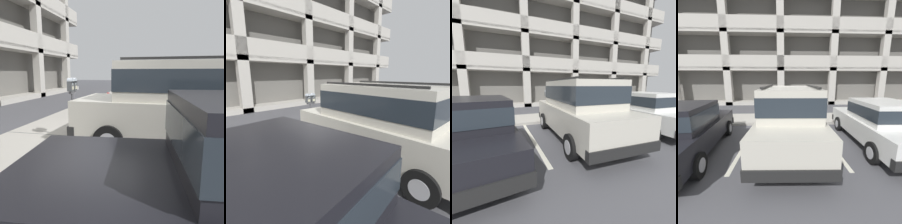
{
  "view_description": "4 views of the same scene",
  "coord_description": "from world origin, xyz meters",
  "views": [
    {
      "loc": [
        -5.05,
        -1.65,
        1.75
      ],
      "look_at": [
        -0.3,
        -0.6,
        0.85
      ],
      "focal_mm": 35.0,
      "sensor_mm": 36.0,
      "label": 1
    },
    {
      "loc": [
        -3.78,
        -4.39,
        2.23
      ],
      "look_at": [
        -0.25,
        -0.92,
        1.16
      ],
      "focal_mm": 28.0,
      "sensor_mm": 36.0,
      "label": 2
    },
    {
      "loc": [
        -2.39,
        -6.69,
        1.81
      ],
      "look_at": [
        -0.08,
        -1.17,
        0.76
      ],
      "focal_mm": 24.0,
      "sensor_mm": 36.0,
      "label": 3
    },
    {
      "loc": [
        -0.17,
        -6.95,
        2.2
      ],
      "look_at": [
        0.15,
        -0.44,
        0.8
      ],
      "focal_mm": 24.0,
      "sensor_mm": 36.0,
      "label": 4
    }
  ],
  "objects": [
    {
      "name": "ground_plane",
      "position": [
        0.0,
        0.0,
        -0.05
      ],
      "size": [
        80.0,
        80.0,
        0.1
      ],
      "color": "#4C4C51"
    },
    {
      "name": "sidewalk",
      "position": [
        0.0,
        1.3,
        0.06
      ],
      "size": [
        40.0,
        2.2,
        0.12
      ],
      "color": "#ADA89E",
      "rests_on": "ground_plane"
    },
    {
      "name": "parking_stall_lines",
      "position": [
        1.49,
        -1.4,
        0.0
      ],
      "size": [
        12.07,
        4.8,
        0.01
      ],
      "color": "silver",
      "rests_on": "ground_plane"
    },
    {
      "name": "silver_suv",
      "position": [
        0.07,
        -2.14,
        1.09
      ],
      "size": [
        2.15,
        4.85,
        2.03
      ],
      "rotation": [
        0.0,
        0.0,
        -0.04
      ],
      "color": "beige",
      "rests_on": "ground_plane"
    },
    {
      "name": "red_sedan",
      "position": [
        -3.06,
        -2.61,
        0.82
      ],
      "size": [
        2.17,
        4.63,
        1.54
      ],
      "rotation": [
        0.0,
        0.0,
        0.1
      ],
      "color": "black",
      "rests_on": "ground_plane"
    },
    {
      "name": "dark_hatchback",
      "position": [
        3.08,
        -2.17,
        0.82
      ],
      "size": [
        1.94,
        4.53,
        1.54
      ],
      "rotation": [
        0.0,
        0.0,
        -0.03
      ],
      "color": "silver",
      "rests_on": "ground_plane"
    },
    {
      "name": "parking_meter_near",
      "position": [
        -0.28,
        0.35,
        1.23
      ],
      "size": [
        0.35,
        0.12,
        1.49
      ],
      "color": "#47474C",
      "rests_on": "sidewalk"
    },
    {
      "name": "fire_hydrant",
      "position": [
        4.57,
        0.65,
        0.46
      ],
      "size": [
        0.3,
        0.3,
        0.7
      ],
      "color": "red",
      "rests_on": "sidewalk"
    }
  ]
}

